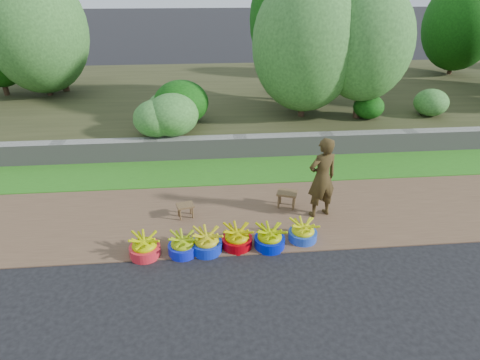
{
  "coord_description": "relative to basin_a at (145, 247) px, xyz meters",
  "views": [
    {
      "loc": [
        -0.86,
        -5.34,
        4.14
      ],
      "look_at": [
        -0.25,
        1.3,
        0.75
      ],
      "focal_mm": 30.0,
      "sensor_mm": 36.0,
      "label": 1
    }
  ],
  "objects": [
    {
      "name": "dirt_shoulder",
      "position": [
        1.94,
        1.09,
        -0.16
      ],
      "size": [
        80.0,
        2.5,
        0.02
      ],
      "primitive_type": "cube",
      "color": "brown",
      "rests_on": "ground"
    },
    {
      "name": "basin_f",
      "position": [
        2.7,
        0.19,
        -0.01
      ],
      "size": [
        0.5,
        0.5,
        0.37
      ],
      "color": "blue",
      "rests_on": "ground"
    },
    {
      "name": "retaining_wall",
      "position": [
        1.94,
        3.94,
        0.1
      ],
      "size": [
        80.0,
        0.35,
        0.55
      ],
      "primitive_type": "cube",
      "color": "gray",
      "rests_on": "ground"
    },
    {
      "name": "ground_plane",
      "position": [
        1.94,
        -0.16,
        -0.17
      ],
      "size": [
        120.0,
        120.0,
        0.0
      ],
      "primitive_type": "plane",
      "color": "black",
      "rests_on": "ground"
    },
    {
      "name": "vendor_woman",
      "position": [
        3.2,
        0.97,
        0.64
      ],
      "size": [
        0.66,
        0.52,
        1.58
      ],
      "primitive_type": "imported",
      "rotation": [
        0.0,
        0.0,
        3.42
      ],
      "color": "black",
      "rests_on": "dirt_shoulder"
    },
    {
      "name": "stool_right",
      "position": [
        2.63,
        1.32,
        0.12
      ],
      "size": [
        0.46,
        0.4,
        0.34
      ],
      "rotation": [
        0.0,
        0.0,
        -0.34
      ],
      "color": "brown",
      "rests_on": "dirt_shoulder"
    },
    {
      "name": "basin_e",
      "position": [
        2.09,
        0.05,
        0.0
      ],
      "size": [
        0.52,
        0.52,
        0.39
      ],
      "color": "#0316BE",
      "rests_on": "ground"
    },
    {
      "name": "vegetation",
      "position": [
        2.35,
        7.63,
        2.27
      ],
      "size": [
        33.37,
        8.38,
        4.49
      ],
      "color": "#3B281A",
      "rests_on": "earth_bank"
    },
    {
      "name": "basin_b",
      "position": [
        0.62,
        0.0,
        -0.01
      ],
      "size": [
        0.49,
        0.49,
        0.36
      ],
      "color": "#101DD1",
      "rests_on": "ground"
    },
    {
      "name": "grass_verge",
      "position": [
        1.94,
        3.09,
        -0.15
      ],
      "size": [
        80.0,
        1.5,
        0.04
      ],
      "primitive_type": "cube",
      "color": "#2D781A",
      "rests_on": "ground"
    },
    {
      "name": "earth_bank",
      "position": [
        1.94,
        8.84,
        0.08
      ],
      "size": [
        80.0,
        10.0,
        0.5
      ],
      "primitive_type": "cube",
      "color": "#37391D",
      "rests_on": "ground"
    },
    {
      "name": "basin_c",
      "position": [
        1.02,
        0.03,
        0.0
      ],
      "size": [
        0.52,
        0.52,
        0.39
      ],
      "color": "#0E29C8",
      "rests_on": "ground"
    },
    {
      "name": "basin_d",
      "position": [
        1.54,
        0.1,
        0.0
      ],
      "size": [
        0.52,
        0.52,
        0.39
      ],
      "color": "#A4010A",
      "rests_on": "ground"
    },
    {
      "name": "basin_a",
      "position": [
        0.0,
        0.0,
        0.0
      ],
      "size": [
        0.51,
        0.51,
        0.38
      ],
      "color": "red",
      "rests_on": "ground"
    },
    {
      "name": "stool_left",
      "position": [
        0.63,
        1.11,
        0.07
      ],
      "size": [
        0.36,
        0.31,
        0.27
      ],
      "rotation": [
        0.0,
        0.0,
        0.25
      ],
      "color": "brown",
      "rests_on": "dirt_shoulder"
    }
  ]
}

